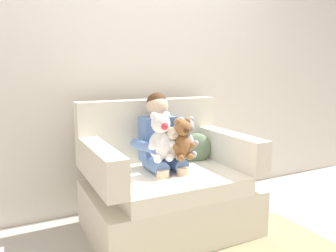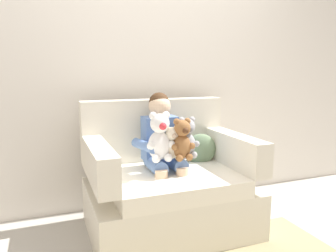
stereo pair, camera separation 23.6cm
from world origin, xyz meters
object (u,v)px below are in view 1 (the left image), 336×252
seated_child (161,142)px  throw_pillow (196,148)px  plush_grey (186,138)px  plush_cream (172,144)px  armchair (166,188)px  plush_white (160,138)px  plush_brown (182,140)px

seated_child → throw_pillow: bearing=22.9°
plush_grey → plush_cream: size_ratio=1.23×
armchair → plush_white: (-0.10, -0.11, 0.42)m
plush_cream → armchair: bearing=102.3°
plush_brown → plush_white: bearing=169.5°
plush_brown → armchair: bearing=113.0°
armchair → plush_white: size_ratio=3.40×
plush_white → plush_cream: 0.10m
seated_child → throw_pillow: size_ratio=3.17×
armchair → plush_cream: size_ratio=4.85×
plush_grey → plush_brown: same height
plush_grey → plush_white: size_ratio=0.86×
armchair → seated_child: size_ratio=1.45×
plush_brown → plush_cream: 0.08m
plush_brown → plush_cream: bearing=154.7°
armchair → plush_grey: size_ratio=3.94×
plush_brown → plush_cream: size_ratio=1.23×
plush_grey → plush_cream: (-0.12, -0.01, -0.03)m
armchair → throw_pillow: (0.34, 0.13, 0.25)m
armchair → throw_pillow: bearing=20.3°
plush_white → armchair: bearing=64.9°
plush_grey → armchair: bearing=146.2°
plush_cream → throw_pillow: (0.35, 0.24, -0.12)m
armchair → seated_child: 0.36m
plush_grey → plush_cream: bearing=-166.2°
armchair → plush_white: bearing=-131.9°
plush_brown → plush_white: size_ratio=0.86×
armchair → plush_cream: bearing=-95.1°
seated_child → throw_pillow: (0.37, 0.10, -0.11)m
plush_brown → throw_pillow: size_ratio=1.17×
plush_grey → plush_brown: bearing=-132.6°
seated_child → throw_pillow: seated_child is taller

